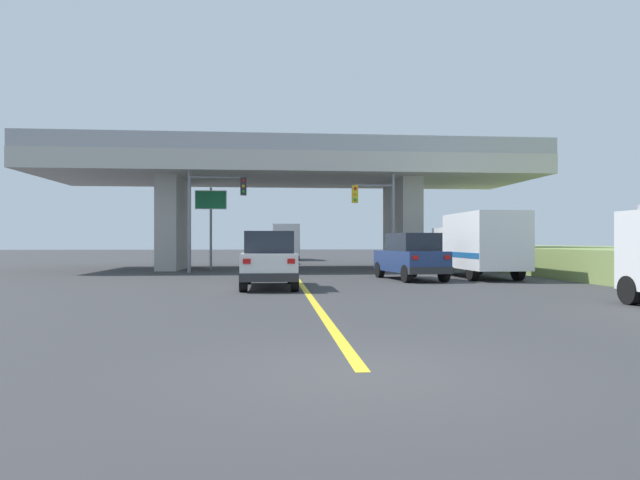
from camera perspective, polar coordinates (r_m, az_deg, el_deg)
ground at (r=34.32m, az=-3.10°, el=-2.93°), size 160.00×160.00×0.00m
overpass_bridge at (r=34.48m, az=-3.09°, el=6.05°), size 29.32×9.59×7.43m
lane_divider_stripe at (r=19.36m, az=-1.58°, el=-5.07°), size 0.20×24.55×0.01m
suv_lead at (r=20.12m, az=-5.22°, el=-2.00°), size 1.95×4.63×2.02m
suv_crossing at (r=24.43m, az=9.29°, el=-1.68°), size 2.46×4.67×2.02m
box_truck at (r=26.57m, az=15.91°, el=-0.37°), size 2.33×6.80×2.94m
sedan_oncoming at (r=41.77m, az=-5.19°, el=-1.04°), size 1.87×4.52×2.02m
traffic_signal_nearside at (r=30.58m, az=6.11°, el=3.08°), size 2.37×0.36×5.39m
traffic_signal_farside at (r=30.30m, az=-11.40°, el=3.71°), size 3.12×0.36×5.92m
highway_sign at (r=32.56m, az=-11.13°, el=3.17°), size 1.80×0.17×4.76m
semi_truck_distant at (r=50.21m, az=-3.56°, el=-0.16°), size 2.33×6.53×3.17m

